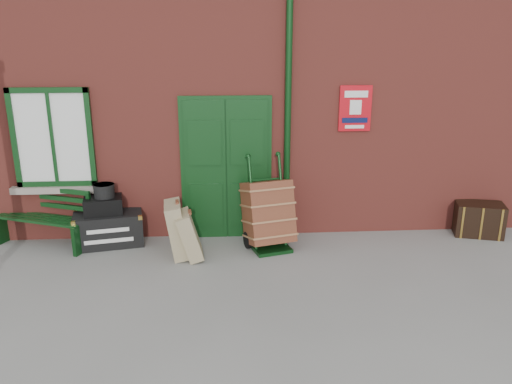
{
  "coord_description": "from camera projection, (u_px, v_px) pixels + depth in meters",
  "views": [
    {
      "loc": [
        -0.34,
        -6.13,
        3.06
      ],
      "look_at": [
        0.11,
        0.6,
        1.0
      ],
      "focal_mm": 35.0,
      "sensor_mm": 36.0,
      "label": 1
    }
  ],
  "objects": [
    {
      "name": "strongbox",
      "position": [
        103.0,
        205.0,
        7.62
      ],
      "size": [
        0.63,
        0.51,
        0.26
      ],
      "primitive_type": "cube",
      "rotation": [
        0.0,
        0.0,
        0.19
      ],
      "color": "black",
      "rests_on": "houdini_trunk"
    },
    {
      "name": "station_building",
      "position": [
        240.0,
        89.0,
        9.46
      ],
      "size": [
        10.3,
        4.3,
        4.36
      ],
      "color": "#983B31",
      "rests_on": "ground"
    },
    {
      "name": "porter_trolley",
      "position": [
        268.0,
        213.0,
        7.55
      ],
      "size": [
        0.85,
        0.88,
        1.4
      ],
      "rotation": [
        0.0,
        0.0,
        0.27
      ],
      "color": "black",
      "rests_on": "ground"
    },
    {
      "name": "ground",
      "position": [
        251.0,
        275.0,
        6.76
      ],
      "size": [
        80.0,
        80.0,
        0.0
      ],
      "primitive_type": "plane",
      "color": "gray",
      "rests_on": "ground"
    },
    {
      "name": "bench",
      "position": [
        45.0,
        216.0,
        7.68
      ],
      "size": [
        1.55,
        0.98,
        0.92
      ],
      "rotation": [
        0.0,
        0.0,
        -0.38
      ],
      "color": "#0E3312",
      "rests_on": "ground"
    },
    {
      "name": "hatbox",
      "position": [
        104.0,
        191.0,
        7.56
      ],
      "size": [
        0.36,
        0.36,
        0.2
      ],
      "primitive_type": "cylinder",
      "rotation": [
        0.0,
        0.0,
        0.19
      ],
      "color": "black",
      "rests_on": "strongbox"
    },
    {
      "name": "suitcase_front",
      "position": [
        189.0,
        235.0,
        7.21
      ],
      "size": [
        0.44,
        0.55,
        0.72
      ],
      "primitive_type": "cube",
      "rotation": [
        0.0,
        -0.28,
        0.11
      ],
      "color": "tan",
      "rests_on": "ground"
    },
    {
      "name": "suitcase_back",
      "position": [
        177.0,
        229.0,
        7.28
      ],
      "size": [
        0.4,
        0.6,
        0.82
      ],
      "primitive_type": "cube",
      "rotation": [
        0.0,
        -0.15,
        0.11
      ],
      "color": "tan",
      "rests_on": "ground"
    },
    {
      "name": "houdini_trunk",
      "position": [
        109.0,
        229.0,
        7.73
      ],
      "size": [
        1.11,
        0.75,
        0.51
      ],
      "primitive_type": "cube",
      "rotation": [
        0.0,
        0.0,
        0.19
      ],
      "color": "black",
      "rests_on": "ground"
    },
    {
      "name": "dark_trunk",
      "position": [
        478.0,
        219.0,
        8.12
      ],
      "size": [
        0.84,
        0.67,
        0.53
      ],
      "primitive_type": "cube",
      "rotation": [
        0.0,
        0.0,
        -0.28
      ],
      "color": "black",
      "rests_on": "ground"
    }
  ]
}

